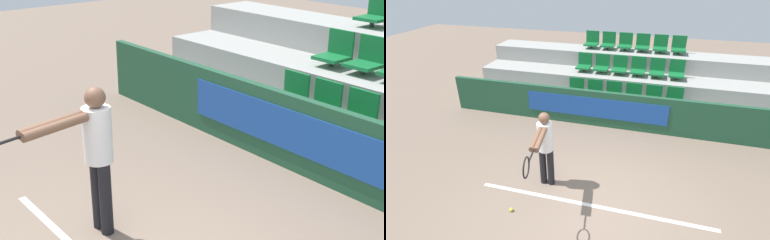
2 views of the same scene
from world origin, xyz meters
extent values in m
plane|color=#7A6656|center=(0.00, 0.00, 0.00)|extent=(30.00, 30.00, 0.00)
cube|color=white|center=(0.00, 0.28, 0.00)|extent=(4.34, 0.08, 0.01)
cube|color=#1E4C33|center=(0.00, 3.28, 0.49)|extent=(9.52, 0.12, 0.98)
cube|color=#19479E|center=(-0.63, 3.21, 0.54)|extent=(3.72, 0.02, 0.54)
cube|color=#9E9E99|center=(0.00, 3.84, 0.24)|extent=(9.12, 0.96, 0.47)
cube|color=#9E9E99|center=(0.00, 4.80, 0.47)|extent=(9.12, 0.96, 0.95)
cube|color=#9E9E99|center=(0.00, 5.76, 0.71)|extent=(9.12, 0.96, 1.42)
cylinder|color=#333333|center=(-1.36, 3.89, 0.53)|extent=(0.07, 0.07, 0.11)
cube|color=#146B33|center=(-1.36, 3.89, 0.61)|extent=(0.43, 0.44, 0.05)
cube|color=#146B33|center=(-1.36, 4.08, 0.81)|extent=(0.43, 0.04, 0.37)
cylinder|color=#333333|center=(-0.82, 3.89, 0.53)|extent=(0.07, 0.07, 0.11)
cube|color=#146B33|center=(-0.82, 3.89, 0.61)|extent=(0.43, 0.44, 0.05)
cube|color=#146B33|center=(-0.82, 4.08, 0.81)|extent=(0.43, 0.04, 0.37)
cylinder|color=#333333|center=(-0.27, 3.89, 0.53)|extent=(0.07, 0.07, 0.11)
cube|color=#146B33|center=(-0.27, 3.89, 0.61)|extent=(0.43, 0.44, 0.05)
cube|color=#146B33|center=(-0.27, 4.08, 0.81)|extent=(0.43, 0.04, 0.37)
cylinder|color=#333333|center=(0.27, 3.89, 0.53)|extent=(0.07, 0.07, 0.11)
cube|color=#146B33|center=(0.27, 3.89, 0.61)|extent=(0.43, 0.44, 0.05)
cube|color=#146B33|center=(0.27, 4.08, 0.81)|extent=(0.43, 0.04, 0.37)
cylinder|color=#333333|center=(0.82, 3.89, 0.53)|extent=(0.07, 0.07, 0.11)
cube|color=#146B33|center=(0.82, 3.89, 0.61)|extent=(0.43, 0.44, 0.05)
cube|color=#146B33|center=(0.82, 4.08, 0.81)|extent=(0.43, 0.04, 0.37)
cylinder|color=#333333|center=(1.36, 3.89, 0.53)|extent=(0.07, 0.07, 0.11)
cube|color=#146B33|center=(1.36, 3.89, 0.61)|extent=(0.43, 0.44, 0.05)
cube|color=#146B33|center=(1.36, 4.08, 0.81)|extent=(0.43, 0.04, 0.37)
cylinder|color=#333333|center=(-1.36, 4.85, 1.00)|extent=(0.07, 0.07, 0.11)
cube|color=#146B33|center=(-1.36, 4.85, 1.08)|extent=(0.43, 0.44, 0.05)
cube|color=#146B33|center=(-1.36, 5.04, 1.29)|extent=(0.43, 0.04, 0.37)
cylinder|color=#333333|center=(-0.82, 4.85, 1.00)|extent=(0.07, 0.07, 0.11)
cube|color=#146B33|center=(-0.82, 4.85, 1.08)|extent=(0.43, 0.44, 0.05)
cube|color=#146B33|center=(-0.82, 5.04, 1.29)|extent=(0.43, 0.04, 0.37)
cylinder|color=#333333|center=(-0.27, 4.85, 1.00)|extent=(0.07, 0.07, 0.11)
cube|color=#146B33|center=(-0.27, 4.85, 1.08)|extent=(0.43, 0.44, 0.05)
cube|color=#146B33|center=(-0.27, 5.04, 1.29)|extent=(0.43, 0.04, 0.37)
cylinder|color=#333333|center=(0.27, 4.85, 1.00)|extent=(0.07, 0.07, 0.11)
cube|color=#146B33|center=(0.27, 4.85, 1.08)|extent=(0.43, 0.44, 0.05)
cube|color=#146B33|center=(0.27, 5.04, 1.29)|extent=(0.43, 0.04, 0.37)
cylinder|color=#333333|center=(0.82, 4.85, 1.00)|extent=(0.07, 0.07, 0.11)
cube|color=#146B33|center=(0.82, 4.85, 1.08)|extent=(0.43, 0.44, 0.05)
cube|color=#146B33|center=(0.82, 5.04, 1.29)|extent=(0.43, 0.04, 0.37)
cylinder|color=#333333|center=(1.36, 4.85, 1.00)|extent=(0.07, 0.07, 0.11)
cube|color=#146B33|center=(1.36, 4.85, 1.08)|extent=(0.43, 0.44, 0.05)
cube|color=#146B33|center=(1.36, 5.04, 1.29)|extent=(0.43, 0.04, 0.37)
cylinder|color=#333333|center=(-1.36, 5.81, 1.47)|extent=(0.07, 0.07, 0.11)
cube|color=#146B33|center=(-1.36, 5.81, 1.55)|extent=(0.43, 0.44, 0.05)
cube|color=#146B33|center=(-1.36, 6.00, 1.76)|extent=(0.43, 0.04, 0.37)
cylinder|color=#333333|center=(-0.82, 5.81, 1.47)|extent=(0.07, 0.07, 0.11)
cube|color=#146B33|center=(-0.82, 5.81, 1.55)|extent=(0.43, 0.44, 0.05)
cube|color=#146B33|center=(-0.82, 6.00, 1.76)|extent=(0.43, 0.04, 0.37)
cylinder|color=#333333|center=(-0.27, 5.81, 1.47)|extent=(0.07, 0.07, 0.11)
cube|color=#146B33|center=(-0.27, 5.81, 1.55)|extent=(0.43, 0.44, 0.05)
cube|color=#146B33|center=(-0.27, 6.00, 1.76)|extent=(0.43, 0.04, 0.37)
cylinder|color=#333333|center=(0.27, 5.81, 1.47)|extent=(0.07, 0.07, 0.11)
cube|color=#146B33|center=(0.27, 5.81, 1.55)|extent=(0.43, 0.44, 0.05)
cube|color=#146B33|center=(0.27, 6.00, 1.76)|extent=(0.43, 0.04, 0.37)
cylinder|color=#333333|center=(0.82, 5.81, 1.47)|extent=(0.07, 0.07, 0.11)
cube|color=#146B33|center=(0.82, 5.81, 1.55)|extent=(0.43, 0.44, 0.05)
cube|color=#146B33|center=(0.82, 6.00, 1.76)|extent=(0.43, 0.04, 0.37)
cylinder|color=#333333|center=(1.36, 5.81, 1.47)|extent=(0.07, 0.07, 0.11)
cube|color=#146B33|center=(1.36, 5.81, 1.55)|extent=(0.43, 0.44, 0.05)
cube|color=#146B33|center=(1.36, 6.00, 1.76)|extent=(0.43, 0.04, 0.37)
cylinder|color=black|center=(-1.07, 0.67, 0.39)|extent=(0.13, 0.13, 0.78)
cylinder|color=black|center=(-0.91, 0.67, 0.39)|extent=(0.13, 0.13, 0.78)
cylinder|color=white|center=(-0.99, 0.67, 1.06)|extent=(0.29, 0.29, 0.56)
sphere|color=brown|center=(-0.99, 0.67, 1.45)|extent=(0.21, 0.21, 0.21)
cylinder|color=brown|center=(-0.95, 0.20, 1.30)|extent=(0.20, 0.68, 0.09)
cylinder|color=brown|center=(-0.87, 0.20, 1.30)|extent=(0.20, 0.68, 0.09)
cylinder|color=black|center=(-0.83, -0.28, 1.30)|extent=(0.08, 0.30, 0.03)
torus|color=black|center=(-0.78, -0.58, 1.30)|extent=(0.08, 0.32, 0.32)
sphere|color=#CCDB33|center=(-1.33, -0.24, 0.03)|extent=(0.07, 0.07, 0.07)
camera|label=1|loc=(3.28, -1.66, 3.05)|focal=50.00mm
camera|label=2|loc=(0.87, -3.70, 3.88)|focal=28.00mm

